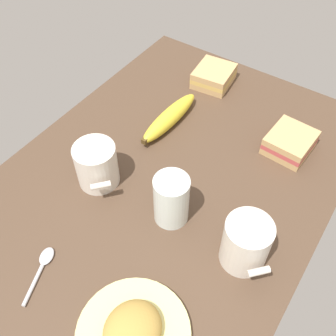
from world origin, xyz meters
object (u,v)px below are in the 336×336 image
(coffee_mug_milky, at_px, (246,243))
(sandwich_main, at_px, (290,142))
(banana, at_px, (170,117))
(spoon, at_px, (42,266))
(plate_of_food, at_px, (133,332))
(glass_of_milk, at_px, (171,202))
(coffee_mug_black, at_px, (97,165))
(sandwich_side, at_px, (214,76))

(coffee_mug_milky, relative_size, sandwich_main, 0.95)
(sandwich_main, relative_size, banana, 0.53)
(spoon, bearing_deg, plate_of_food, -90.59)
(glass_of_milk, distance_m, banana, 0.26)
(sandwich_main, height_order, banana, sandwich_main)
(glass_of_milk, bearing_deg, coffee_mug_milky, -91.11)
(banana, bearing_deg, coffee_mug_milky, -125.58)
(plate_of_food, distance_m, glass_of_milk, 0.24)
(coffee_mug_black, distance_m, sandwich_main, 0.42)
(coffee_mug_black, height_order, coffee_mug_milky, coffee_mug_milky)
(sandwich_side, bearing_deg, plate_of_food, -160.96)
(coffee_mug_milky, distance_m, glass_of_milk, 0.16)
(sandwich_main, distance_m, spoon, 0.57)
(plate_of_food, relative_size, coffee_mug_milky, 1.80)
(sandwich_side, relative_size, banana, 0.55)
(spoon, bearing_deg, banana, 2.63)
(coffee_mug_black, height_order, banana, coffee_mug_black)
(glass_of_milk, distance_m, spoon, 0.26)
(coffee_mug_milky, height_order, banana, coffee_mug_milky)
(coffee_mug_black, relative_size, spoon, 0.94)
(coffee_mug_black, xyz_separation_m, glass_of_milk, (0.01, -0.17, -0.00))
(sandwich_side, bearing_deg, sandwich_main, -113.79)
(banana, bearing_deg, sandwich_side, -2.26)
(coffee_mug_black, height_order, glass_of_milk, glass_of_milk)
(coffee_mug_black, relative_size, banana, 0.51)
(sandwich_main, bearing_deg, glass_of_milk, 158.22)
(coffee_mug_milky, bearing_deg, glass_of_milk, 88.89)
(coffee_mug_milky, bearing_deg, spoon, 127.15)
(sandwich_main, bearing_deg, banana, 106.72)
(coffee_mug_black, xyz_separation_m, coffee_mug_milky, (0.01, -0.33, 0.00))
(coffee_mug_milky, distance_m, sandwich_side, 0.51)
(spoon, bearing_deg, sandwich_side, 1.12)
(banana, bearing_deg, plate_of_food, -152.67)
(plate_of_food, bearing_deg, coffee_mug_black, 49.95)
(sandwich_side, bearing_deg, coffee_mug_milky, -144.24)
(coffee_mug_black, xyz_separation_m, spoon, (-0.21, -0.05, -0.04))
(banana, relative_size, spoon, 1.84)
(coffee_mug_milky, distance_m, spoon, 0.36)
(coffee_mug_black, height_order, sandwich_side, coffee_mug_black)
(sandwich_side, relative_size, glass_of_milk, 1.03)
(plate_of_food, bearing_deg, glass_of_milk, 19.06)
(glass_of_milk, bearing_deg, sandwich_main, -21.78)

